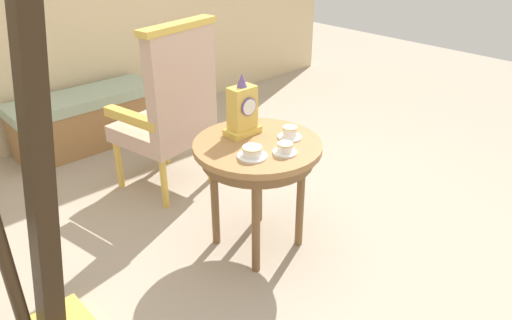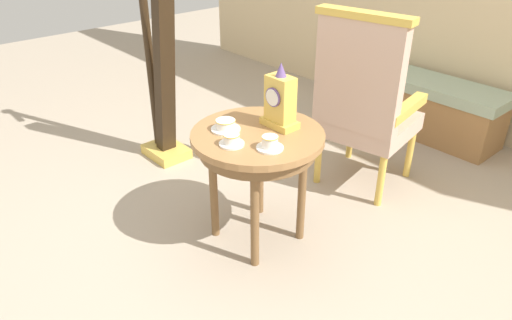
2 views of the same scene
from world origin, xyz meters
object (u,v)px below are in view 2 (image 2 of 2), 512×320
(teacup_left, at_px, (226,125))
(harp, at_px, (160,60))
(teacup_right, at_px, (232,140))
(teacup_center, at_px, (270,143))
(armchair, at_px, (364,101))
(window_bench, at_px, (428,107))
(side_table, at_px, (258,147))
(mantel_clock, at_px, (280,102))

(teacup_left, bearing_deg, harp, 166.85)
(teacup_right, relative_size, teacup_center, 0.94)
(armchair, height_order, harp, harp)
(teacup_center, distance_m, window_bench, 2.03)
(teacup_right, xyz_separation_m, harp, (-1.13, 0.31, 0.06))
(teacup_center, height_order, armchair, armchair)
(side_table, relative_size, teacup_left, 4.53)
(teacup_left, height_order, teacup_right, same)
(side_table, distance_m, teacup_right, 0.21)
(mantel_clock, bearing_deg, window_bench, 93.99)
(window_bench, bearing_deg, teacup_right, -86.61)
(mantel_clock, bearing_deg, armchair, 89.34)
(teacup_center, bearing_deg, side_table, 156.59)
(harp, bearing_deg, teacup_center, -8.93)
(mantel_clock, bearing_deg, side_table, -97.13)
(side_table, height_order, teacup_right, teacup_right)
(mantel_clock, relative_size, window_bench, 0.29)
(teacup_right, bearing_deg, teacup_left, 151.36)
(teacup_left, height_order, teacup_center, teacup_center)
(teacup_left, relative_size, mantel_clock, 0.44)
(armchair, relative_size, window_bench, 0.99)
(teacup_left, height_order, harp, harp)
(teacup_right, bearing_deg, mantel_clock, 90.04)
(teacup_left, relative_size, teacup_center, 1.15)
(window_bench, bearing_deg, mantel_clock, -86.01)
(teacup_center, xyz_separation_m, mantel_clock, (-0.15, 0.21, 0.11))
(side_table, bearing_deg, teacup_left, -142.12)
(teacup_left, xyz_separation_m, mantel_clock, (0.15, 0.23, 0.11))
(teacup_center, xyz_separation_m, armchair, (-0.14, 0.91, -0.08))
(teacup_center, bearing_deg, window_bench, 97.90)
(armchair, relative_size, harp, 0.63)
(teacup_right, distance_m, teacup_center, 0.18)
(harp, distance_m, window_bench, 2.09)
(side_table, relative_size, harp, 0.37)
(harp, bearing_deg, side_table, -6.61)
(side_table, relative_size, teacup_right, 5.55)
(mantel_clock, relative_size, armchair, 0.29)
(armchair, bearing_deg, harp, -148.08)
(teacup_left, relative_size, armchair, 0.13)
(teacup_left, relative_size, teacup_right, 1.23)
(armchair, bearing_deg, window_bench, 97.07)
(harp, bearing_deg, mantel_clock, 0.27)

